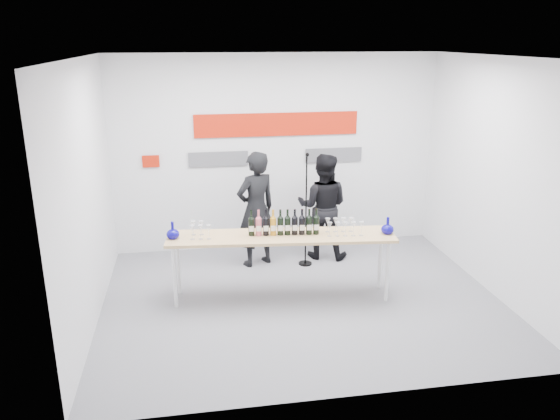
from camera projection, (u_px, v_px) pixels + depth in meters
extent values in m
plane|color=slate|center=(302.00, 300.00, 6.98)|extent=(5.00, 5.00, 0.00)
cube|color=silver|center=(277.00, 153.00, 8.41)|extent=(5.00, 0.04, 3.00)
cube|color=#B61A07|center=(277.00, 124.00, 8.24)|extent=(2.50, 0.02, 0.35)
cube|color=#59595E|center=(218.00, 159.00, 8.25)|extent=(0.90, 0.02, 0.22)
cube|color=#59595E|center=(334.00, 155.00, 8.53)|extent=(0.90, 0.02, 0.22)
cube|color=#B61A07|center=(151.00, 161.00, 8.09)|extent=(0.25, 0.02, 0.18)
cube|color=#DEAE77|center=(281.00, 237.00, 6.81)|extent=(2.88, 0.85, 0.04)
cylinder|color=silver|center=(175.00, 277.00, 6.68)|extent=(0.05, 0.05, 0.81)
cylinder|color=silver|center=(387.00, 271.00, 6.84)|extent=(0.05, 0.05, 0.81)
cylinder|color=silver|center=(178.00, 265.00, 7.04)|extent=(0.05, 0.05, 0.81)
cylinder|color=silver|center=(380.00, 259.00, 7.20)|extent=(0.05, 0.05, 0.81)
imported|color=black|center=(256.00, 209.00, 7.84)|extent=(0.73, 0.63, 1.69)
imported|color=black|center=(323.00, 206.00, 8.14)|extent=(0.94, 0.83, 1.60)
cylinder|color=black|center=(305.00, 263.00, 8.08)|extent=(0.20, 0.20, 0.02)
cylinder|color=black|center=(306.00, 212.00, 7.83)|extent=(0.02, 0.02, 1.64)
sphere|color=black|center=(307.00, 155.00, 7.55)|extent=(0.05, 0.05, 0.05)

